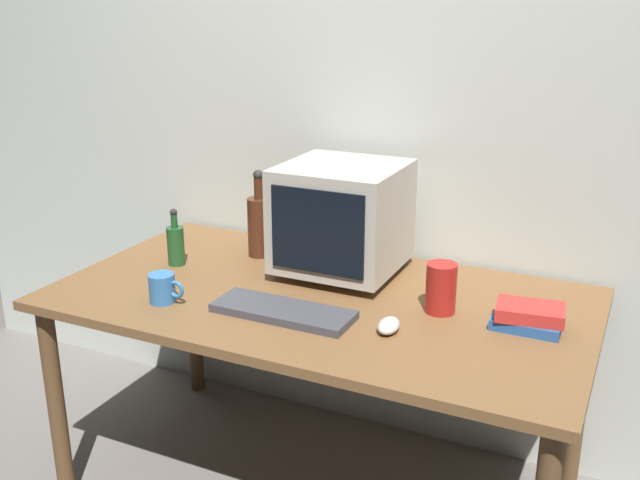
{
  "coord_description": "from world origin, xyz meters",
  "views": [
    {
      "loc": [
        0.9,
        -1.89,
        1.61
      ],
      "look_at": [
        0.0,
        0.0,
        0.91
      ],
      "focal_mm": 40.82,
      "sensor_mm": 36.0,
      "label": 1
    }
  ],
  "objects_px": {
    "bottle_short": "(176,244)",
    "computer_mouse": "(389,326)",
    "bottle_tall": "(260,224)",
    "book_stack": "(529,317)",
    "metal_canister": "(441,288)",
    "keyboard": "(283,311)",
    "crt_monitor": "(342,218)",
    "mug": "(163,288)"
  },
  "relations": [
    {
      "from": "keyboard",
      "to": "book_stack",
      "type": "height_order",
      "value": "book_stack"
    },
    {
      "from": "computer_mouse",
      "to": "metal_canister",
      "type": "relative_size",
      "value": 0.67
    },
    {
      "from": "bottle_tall",
      "to": "bottle_short",
      "type": "height_order",
      "value": "bottle_tall"
    },
    {
      "from": "computer_mouse",
      "to": "book_stack",
      "type": "height_order",
      "value": "book_stack"
    },
    {
      "from": "keyboard",
      "to": "bottle_tall",
      "type": "relative_size",
      "value": 1.34
    },
    {
      "from": "computer_mouse",
      "to": "mug",
      "type": "bearing_deg",
      "value": -177.47
    },
    {
      "from": "bottle_tall",
      "to": "metal_canister",
      "type": "xyz_separation_m",
      "value": [
        0.73,
        -0.2,
        -0.04
      ]
    },
    {
      "from": "keyboard",
      "to": "bottle_short",
      "type": "distance_m",
      "value": 0.58
    },
    {
      "from": "crt_monitor",
      "to": "metal_canister",
      "type": "height_order",
      "value": "crt_monitor"
    },
    {
      "from": "bottle_tall",
      "to": "metal_canister",
      "type": "bearing_deg",
      "value": -15.62
    },
    {
      "from": "computer_mouse",
      "to": "metal_canister",
      "type": "xyz_separation_m",
      "value": [
        0.09,
        0.19,
        0.06
      ]
    },
    {
      "from": "keyboard",
      "to": "metal_canister",
      "type": "distance_m",
      "value": 0.47
    },
    {
      "from": "computer_mouse",
      "to": "bottle_short",
      "type": "relative_size",
      "value": 0.5
    },
    {
      "from": "keyboard",
      "to": "metal_canister",
      "type": "bearing_deg",
      "value": 28.7
    },
    {
      "from": "bottle_tall",
      "to": "metal_canister",
      "type": "relative_size",
      "value": 2.09
    },
    {
      "from": "keyboard",
      "to": "computer_mouse",
      "type": "relative_size",
      "value": 4.2
    },
    {
      "from": "bottle_short",
      "to": "computer_mouse",
      "type": "bearing_deg",
      "value": -12.46
    },
    {
      "from": "computer_mouse",
      "to": "bottle_tall",
      "type": "distance_m",
      "value": 0.75
    },
    {
      "from": "crt_monitor",
      "to": "computer_mouse",
      "type": "xyz_separation_m",
      "value": [
        0.3,
        -0.36,
        -0.17
      ]
    },
    {
      "from": "crt_monitor",
      "to": "keyboard",
      "type": "bearing_deg",
      "value": -92.32
    },
    {
      "from": "crt_monitor",
      "to": "book_stack",
      "type": "height_order",
      "value": "crt_monitor"
    },
    {
      "from": "bottle_tall",
      "to": "mug",
      "type": "bearing_deg",
      "value": -96.37
    },
    {
      "from": "crt_monitor",
      "to": "mug",
      "type": "distance_m",
      "value": 0.62
    },
    {
      "from": "book_stack",
      "to": "metal_canister",
      "type": "bearing_deg",
      "value": -179.53
    },
    {
      "from": "bottle_short",
      "to": "metal_canister",
      "type": "distance_m",
      "value": 0.94
    },
    {
      "from": "crt_monitor",
      "to": "metal_canister",
      "type": "distance_m",
      "value": 0.44
    },
    {
      "from": "keyboard",
      "to": "bottle_short",
      "type": "xyz_separation_m",
      "value": [
        -0.53,
        0.22,
        0.06
      ]
    },
    {
      "from": "book_stack",
      "to": "mug",
      "type": "height_order",
      "value": "mug"
    },
    {
      "from": "crt_monitor",
      "to": "bottle_tall",
      "type": "height_order",
      "value": "crt_monitor"
    },
    {
      "from": "bottle_short",
      "to": "mug",
      "type": "xyz_separation_m",
      "value": [
        0.16,
        -0.29,
        -0.03
      ]
    },
    {
      "from": "bottle_tall",
      "to": "keyboard",
      "type": "bearing_deg",
      "value": -52.98
    },
    {
      "from": "crt_monitor",
      "to": "computer_mouse",
      "type": "distance_m",
      "value": 0.5
    },
    {
      "from": "bottle_short",
      "to": "book_stack",
      "type": "relative_size",
      "value": 1.01
    },
    {
      "from": "keyboard",
      "to": "crt_monitor",
      "type": "bearing_deg",
      "value": 87.97
    },
    {
      "from": "bottle_tall",
      "to": "book_stack",
      "type": "distance_m",
      "value": 1.01
    },
    {
      "from": "bottle_short",
      "to": "bottle_tall",
      "type": "bearing_deg",
      "value": 43.86
    },
    {
      "from": "bottle_short",
      "to": "book_stack",
      "type": "distance_m",
      "value": 1.2
    },
    {
      "from": "book_stack",
      "to": "mug",
      "type": "relative_size",
      "value": 1.66
    },
    {
      "from": "mug",
      "to": "book_stack",
      "type": "bearing_deg",
      "value": 15.81
    },
    {
      "from": "keyboard",
      "to": "mug",
      "type": "distance_m",
      "value": 0.38
    },
    {
      "from": "bottle_tall",
      "to": "mug",
      "type": "distance_m",
      "value": 0.5
    },
    {
      "from": "bottle_tall",
      "to": "crt_monitor",
      "type": "bearing_deg",
      "value": -5.92
    }
  ]
}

